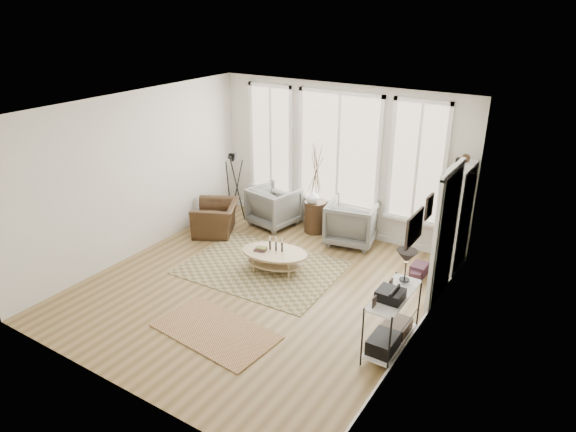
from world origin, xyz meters
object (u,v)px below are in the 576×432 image
Objects in this scene: coffee_table at (274,256)px; accent_chair at (216,218)px; low_shelf at (392,315)px; side_table at (316,191)px; armchair_left at (274,206)px; armchair_right at (352,222)px; bookcase at (455,220)px.

accent_chair reaches higher than coffee_table.
side_table reaches higher than low_shelf.
armchair_left is (-1.08, 1.63, 0.12)m from coffee_table.
bookcase is at bearing 165.17° from armchair_right.
coffee_table is 1.83m from armchair_right.
armchair_left is (-3.56, 2.56, -0.11)m from low_shelf.
armchair_right reaches higher than coffee_table.
coffee_table is 1.87m from side_table.
side_table is (-2.74, 0.18, -0.10)m from bookcase.
bookcase is 1.16× the size of side_table.
side_table is at bearing 176.18° from bookcase.
low_shelf is 4.39m from armchair_left.
coffee_table is (-2.54, -1.59, -0.67)m from bookcase.
accent_chair is at bearing 159.61° from coffee_table.
side_table is (-2.69, 2.70, 0.35)m from low_shelf.
armchair_left is 1.00m from side_table.
armchair_right reaches higher than armchair_left.
coffee_table is 1.44× the size of armchair_left.
side_table is at bearing -159.68° from armchair_left.
armchair_right is (0.63, 1.71, 0.13)m from coffee_table.
bookcase reaches higher than side_table.
bookcase is 3.66m from armchair_left.
low_shelf is at bearing 155.39° from armchair_left.
low_shelf reaches higher than armchair_right.
low_shelf is (-0.06, -2.52, -0.44)m from bookcase.
accent_chair is at bearing -168.40° from bookcase.
coffee_table is (-2.48, 0.93, -0.23)m from low_shelf.
low_shelf is 1.39× the size of accent_chair.
armchair_right is 0.98× the size of accent_chair.
low_shelf is at bearing -20.59° from coffee_table.
low_shelf reaches higher than coffee_table.
low_shelf is at bearing -91.28° from bookcase.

